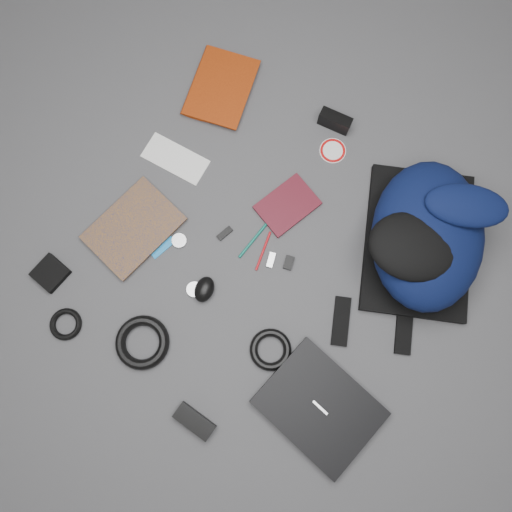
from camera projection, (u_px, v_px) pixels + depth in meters
The scene contains 23 objects.
ground at pixel (256, 257), 1.54m from camera, with size 4.00×4.00×0.00m, color #4F4F51.
backpack at pixel (427, 235), 1.45m from camera, with size 0.35×0.50×0.21m, color black, non-canonical shape.
laptop at pixel (320, 407), 1.44m from camera, with size 0.32×0.25×0.03m, color black.
textbook_red at pixel (193, 80), 1.64m from camera, with size 0.19×0.26×0.03m, color maroon.
comic_book at pixel (112, 207), 1.56m from camera, with size 0.20×0.28×0.02m, color #BE750D.
envelope at pixel (175, 159), 1.60m from camera, with size 0.21×0.09×0.00m, color white.
dvd_case at pixel (287, 205), 1.57m from camera, with size 0.13×0.18×0.01m, color #430C15.
compact_camera at pixel (335, 121), 1.60m from camera, with size 0.10×0.04×0.06m, color black.
sticker_disc at pixel (333, 151), 1.61m from camera, with size 0.09×0.09×0.00m, color white.
pen_teal at pixel (255, 238), 1.55m from camera, with size 0.01×0.01×0.15m, color #0B6553.
pen_red at pixel (263, 251), 1.54m from camera, with size 0.01×0.01×0.13m, color red.
id_badge at pixel (160, 244), 1.55m from camera, with size 0.05×0.08×0.00m, color #1C87D7.
usb_black at pixel (225, 233), 1.55m from camera, with size 0.02×0.05×0.01m, color black.
usb_silver at pixel (271, 260), 1.54m from camera, with size 0.02×0.05×0.01m, color #BBBBBD.
key_fob at pixel (289, 263), 1.53m from camera, with size 0.03×0.04×0.01m, color black.
mouse at pixel (204, 289), 1.50m from camera, with size 0.06×0.08×0.04m, color black.
headphone_left at pixel (179, 241), 1.55m from camera, with size 0.05×0.05×0.01m, color #B0B0B2.
headphone_right at pixel (194, 289), 1.52m from camera, with size 0.05×0.05×0.01m, color #B5B5B7.
cable_coil at pixel (271, 350), 1.48m from camera, with size 0.12×0.12×0.02m, color black.
power_brick at pixel (194, 421), 1.43m from camera, with size 0.12×0.05×0.03m, color black.
power_cord_coil at pixel (142, 342), 1.48m from camera, with size 0.16×0.16×0.03m, color black.
pouch at pixel (50, 273), 1.52m from camera, with size 0.09×0.09×0.02m, color black.
earbud_coil at pixel (66, 324), 1.49m from camera, with size 0.10×0.10×0.02m, color black.
Camera 1 is at (0.15, -0.26, 1.51)m, focal length 35.00 mm.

